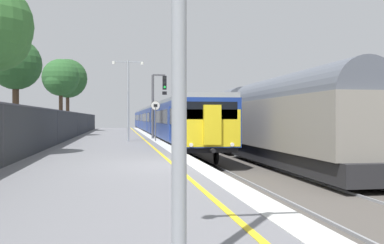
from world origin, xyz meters
The scene contains 10 objects.
ground centered at (2.64, 0.00, -0.61)m, with size 17.40×110.00×1.21m.
commuter_train_at_platform centered at (2.10, 35.76, 1.27)m, with size 2.83×60.54×3.81m.
freight_train_adjacent_track centered at (6.10, 13.62, 1.46)m, with size 2.60×29.32×4.51m.
signal_gantry centered at (0.64, 18.10, 2.92)m, with size 1.10×0.24×4.65m.
speed_limit_sign centered at (0.25, 14.43, 1.65)m, with size 0.59×0.08×2.58m.
platform_lamp_mid centered at (-1.48, 14.65, 3.08)m, with size 2.00×0.20×5.17m.
platform_back_fence centered at (-5.45, 0.00, 1.01)m, with size 0.07×99.00×1.95m.
background_tree_left centered at (-8.03, 13.44, 4.55)m, with size 3.01×3.01×6.16m.
background_tree_centre centered at (-6.84, 23.70, 4.71)m, with size 3.05×3.05×6.35m.
background_tree_back centered at (-7.78, 37.58, 5.80)m, with size 4.39×4.39×8.16m.
Camera 1 is at (-2.02, -13.80, 1.47)m, focal length 41.34 mm.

